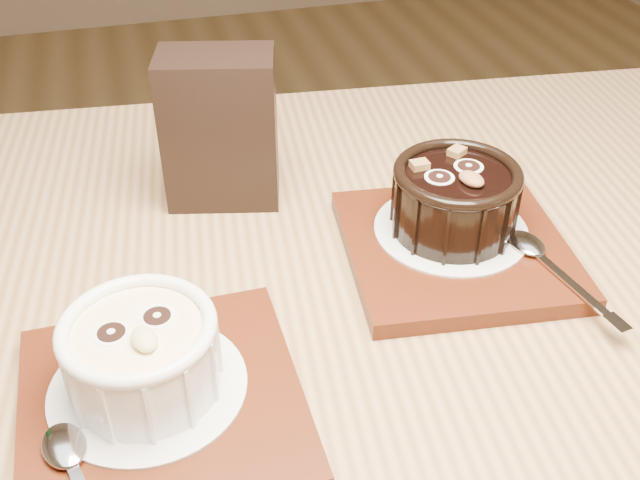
# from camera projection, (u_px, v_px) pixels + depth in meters

# --- Properties ---
(table) EXTENTS (1.28, 0.92, 0.75)m
(table) POSITION_uv_depth(u_px,v_px,m) (293.00, 410.00, 0.61)
(table) COLOR olive
(table) RESTS_ON ground
(tray_left) EXTENTS (0.18, 0.18, 0.01)m
(tray_left) POSITION_uv_depth(u_px,v_px,m) (163.00, 405.00, 0.49)
(tray_left) COLOR #501F0D
(tray_left) RESTS_ON table
(doily_left) EXTENTS (0.13, 0.13, 0.00)m
(doily_left) POSITION_uv_depth(u_px,v_px,m) (148.00, 387.00, 0.49)
(doily_left) COLOR silver
(doily_left) RESTS_ON tray_left
(ramekin_white) EXTENTS (0.10, 0.10, 0.06)m
(ramekin_white) POSITION_uv_depth(u_px,v_px,m) (142.00, 352.00, 0.47)
(ramekin_white) COLOR white
(ramekin_white) RESTS_ON doily_left
(tray_right) EXTENTS (0.20, 0.20, 0.01)m
(tray_right) POSITION_uv_depth(u_px,v_px,m) (455.00, 248.00, 0.63)
(tray_right) COLOR #501F0D
(tray_right) RESTS_ON table
(doily_right) EXTENTS (0.13, 0.13, 0.00)m
(doily_right) POSITION_uv_depth(u_px,v_px,m) (451.00, 229.00, 0.63)
(doily_right) COLOR silver
(doily_right) RESTS_ON tray_right
(ramekin_dark) EXTENTS (0.11, 0.11, 0.06)m
(ramekin_dark) POSITION_uv_depth(u_px,v_px,m) (455.00, 196.00, 0.61)
(ramekin_dark) COLOR black
(ramekin_dark) RESTS_ON doily_right
(spoon_right) EXTENTS (0.05, 0.14, 0.01)m
(spoon_right) POSITION_uv_depth(u_px,v_px,m) (554.00, 267.00, 0.59)
(spoon_right) COLOR silver
(spoon_right) RESTS_ON tray_right
(condiment_stand) EXTENTS (0.11, 0.08, 0.14)m
(condiment_stand) POSITION_uv_depth(u_px,v_px,m) (220.00, 129.00, 0.66)
(condiment_stand) COLOR black
(condiment_stand) RESTS_ON table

